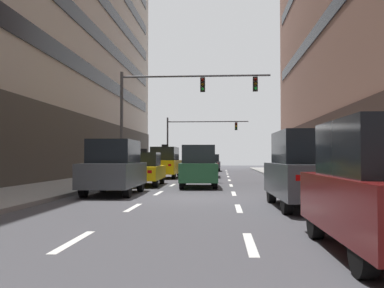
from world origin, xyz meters
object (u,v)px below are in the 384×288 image
at_px(traffic_signal_1, 194,133).
at_px(car_driving_0, 198,166).
at_px(taxi_driving_2, 143,169).
at_px(car_parked_1, 307,170).
at_px(car_driving_4, 211,163).
at_px(car_driving_1, 114,167).
at_px(traffic_signal_0, 173,100).
at_px(taxi_driving_3, 165,163).
at_px(car_driving_5, 206,166).

bearing_deg(traffic_signal_1, car_driving_0, -85.78).
bearing_deg(taxi_driving_2, car_parked_1, -55.16).
height_order(car_driving_4, traffic_signal_1, traffic_signal_1).
height_order(car_driving_1, traffic_signal_0, traffic_signal_0).
xyz_separation_m(car_parked_1, traffic_signal_1, (-5.50, 34.72, 3.01)).
xyz_separation_m(car_driving_1, taxi_driving_3, (0.26, 13.10, 0.02)).
xyz_separation_m(car_driving_1, car_parked_1, (6.59, -4.01, 0.04)).
relative_size(car_driving_1, taxi_driving_2, 0.96).
bearing_deg(car_driving_4, taxi_driving_3, -100.41).
height_order(taxi_driving_2, car_driving_4, taxi_driving_2).
height_order(car_driving_1, car_parked_1, car_parked_1).
bearing_deg(car_driving_0, car_driving_1, -125.45).
bearing_deg(taxi_driving_3, car_driving_1, -91.12).
bearing_deg(taxi_driving_3, car_parked_1, -69.70).
xyz_separation_m(taxi_driving_3, car_driving_4, (2.78, 15.11, -0.21)).
bearing_deg(car_driving_4, traffic_signal_1, 127.84).
xyz_separation_m(car_driving_4, traffic_signal_0, (-1.74, -19.41, 3.96)).
relative_size(car_driving_0, taxi_driving_2, 0.93).
bearing_deg(car_driving_1, car_driving_5, 78.75).
bearing_deg(car_driving_5, taxi_driving_2, -106.19).
bearing_deg(car_driving_0, traffic_signal_1, 94.22).
distance_m(taxi_driving_3, car_driving_5, 3.33).
bearing_deg(car_driving_4, car_driving_5, -90.21).
bearing_deg(traffic_signal_0, traffic_signal_1, 90.53).
bearing_deg(traffic_signal_1, car_parked_1, -81.00).
xyz_separation_m(car_driving_0, car_driving_5, (-0.06, 10.72, -0.19)).
height_order(taxi_driving_3, car_driving_5, taxi_driving_3).
relative_size(car_driving_0, car_driving_5, 0.96).
xyz_separation_m(car_driving_1, taxi_driving_2, (0.15, 5.24, -0.22)).
bearing_deg(traffic_signal_1, taxi_driving_2, -92.10).
height_order(car_driving_5, traffic_signal_1, traffic_signal_1).
xyz_separation_m(car_driving_0, car_driving_1, (-3.04, -4.27, 0.05)).
xyz_separation_m(car_driving_0, traffic_signal_0, (-1.75, 4.53, 3.81)).
height_order(car_driving_5, car_parked_1, car_parked_1).
bearing_deg(car_driving_5, taxi_driving_3, -145.33).
bearing_deg(car_driving_1, car_driving_0, 54.55).
xyz_separation_m(taxi_driving_2, taxi_driving_3, (0.11, 7.86, 0.23)).
bearing_deg(taxi_driving_3, traffic_signal_1, 87.30).
bearing_deg(car_driving_5, car_driving_1, -101.25).
height_order(car_driving_1, taxi_driving_2, car_driving_1).
bearing_deg(taxi_driving_2, taxi_driving_3, 89.23).
bearing_deg(car_driving_4, car_driving_0, -89.98).
height_order(car_driving_0, traffic_signal_0, traffic_signal_0).
distance_m(car_driving_0, traffic_signal_1, 26.70).
bearing_deg(car_driving_0, traffic_signal_0, 111.13).
bearing_deg(car_driving_0, taxi_driving_2, 161.39).
bearing_deg(car_driving_1, traffic_signal_0, 81.68).
relative_size(taxi_driving_2, car_parked_1, 1.00).
distance_m(car_driving_4, traffic_signal_0, 19.89).
height_order(taxi_driving_3, car_driving_4, taxi_driving_3).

